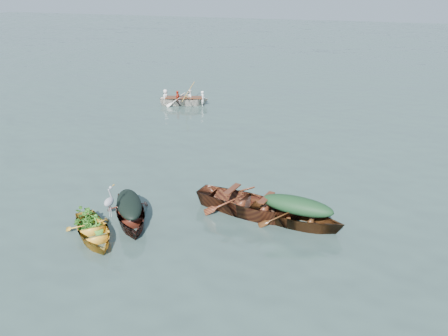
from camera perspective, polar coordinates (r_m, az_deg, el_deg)
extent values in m
plane|color=#354A45|center=(12.99, -1.59, -7.94)|extent=(140.00, 140.00, 0.00)
imported|color=gold|center=(13.11, -16.62, -8.73)|extent=(3.01, 2.95, 0.78)
imported|color=#441B0F|center=(13.66, -12.07, -6.79)|extent=(3.07, 3.62, 0.86)
imported|color=#41250F|center=(13.34, 9.32, -7.35)|extent=(4.10, 1.77, 0.90)
imported|color=brown|center=(13.76, 3.22, -6.02)|extent=(5.07, 2.47, 1.17)
imported|color=white|center=(25.70, -5.21, 8.21)|extent=(4.07, 2.16, 0.91)
ellipsoid|color=black|center=(13.36, -12.30, -4.45)|extent=(1.69, 1.99, 0.40)
ellipsoid|color=#16361C|center=(13.00, 9.53, -4.66)|extent=(2.25, 0.97, 0.52)
imported|color=#2D6219|center=(13.25, -17.41, -5.02)|extent=(1.13, 1.13, 0.60)
imported|color=white|center=(25.49, -5.28, 10.01)|extent=(2.91, 1.74, 0.76)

